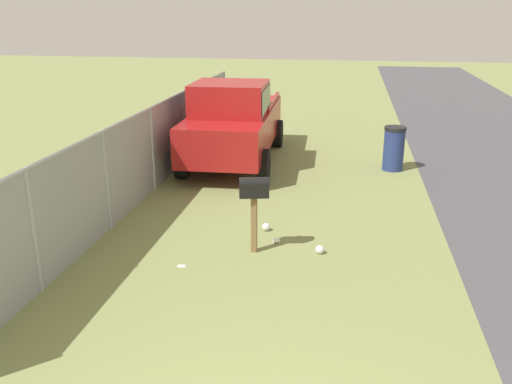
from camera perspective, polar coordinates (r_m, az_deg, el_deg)
mailbox at (r=8.52m, az=-0.21°, el=-0.13°), size 0.30×0.50×1.26m
pickup_truck at (r=13.73m, az=-2.40°, el=7.58°), size 5.14×2.29×2.09m
trash_bin at (r=13.60m, az=14.28°, el=4.47°), size 0.52×0.52×1.07m
fence_section at (r=11.84m, az=-10.88°, el=4.78°), size 13.91×0.07×1.80m
litter_bag_midfield_a at (r=9.66m, az=1.06°, el=-3.70°), size 0.14×0.14×0.14m
litter_cup_far_scatter at (r=9.19m, az=2.17°, el=-5.14°), size 0.11×0.12×0.08m
litter_bag_midfield_b at (r=8.85m, az=6.73°, el=-6.02°), size 0.14×0.14×0.14m
litter_wrapper_by_mailbox at (r=8.49m, az=-7.85°, el=-7.69°), size 0.09×0.13×0.01m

